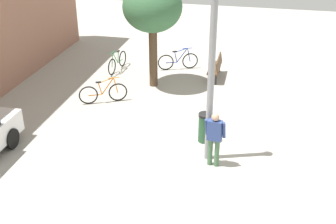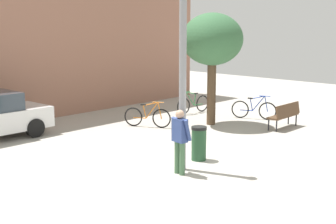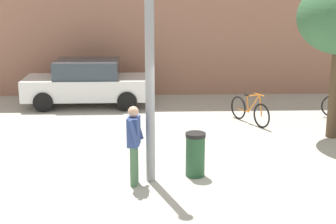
# 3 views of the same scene
# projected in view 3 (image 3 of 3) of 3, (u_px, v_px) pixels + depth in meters

# --- Properties ---
(ground_plane) EXTENTS (36.00, 36.00, 0.00)m
(ground_plane) POSITION_uv_depth(u_px,v_px,m) (213.00, 171.00, 11.14)
(ground_plane) COLOR #A8A399
(lamppost) EXTENTS (0.28, 0.28, 5.01)m
(lamppost) POSITION_uv_depth(u_px,v_px,m) (150.00, 55.00, 9.97)
(lamppost) COLOR gray
(lamppost) RESTS_ON ground_plane
(person_by_lamppost) EXTENTS (0.34, 0.62, 1.67)m
(person_by_lamppost) POSITION_uv_depth(u_px,v_px,m) (134.00, 140.00, 10.18)
(person_by_lamppost) COLOR #47704C
(person_by_lamppost) RESTS_ON ground_plane
(bicycle_orange) EXTENTS (0.87, 1.63, 0.97)m
(bicycle_orange) POSITION_uv_depth(u_px,v_px,m) (250.00, 111.00, 14.84)
(bicycle_orange) COLOR black
(bicycle_orange) RESTS_ON ground_plane
(parked_car_white) EXTENTS (4.21, 1.85, 1.55)m
(parked_car_white) POSITION_uv_depth(u_px,v_px,m) (88.00, 83.00, 16.92)
(parked_car_white) COLOR silver
(parked_car_white) RESTS_ON ground_plane
(trash_bin) EXTENTS (0.44, 0.44, 0.96)m
(trash_bin) POSITION_uv_depth(u_px,v_px,m) (195.00, 154.00, 10.78)
(trash_bin) COLOR #234C2D
(trash_bin) RESTS_ON ground_plane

